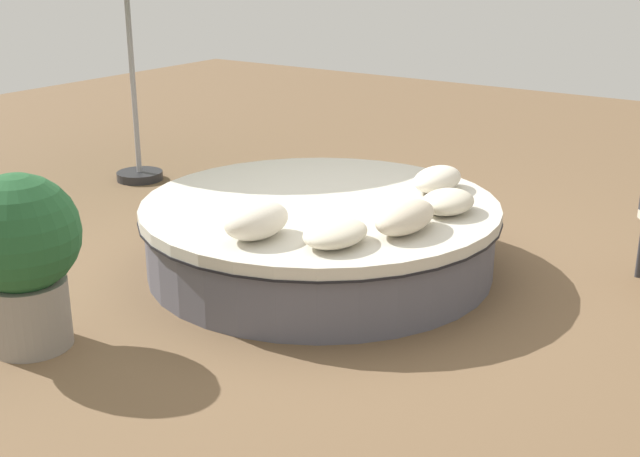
% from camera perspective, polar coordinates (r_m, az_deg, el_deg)
% --- Properties ---
extents(ground_plane, '(16.00, 16.00, 0.00)m').
position_cam_1_polar(ground_plane, '(5.86, -0.00, -2.71)').
color(ground_plane, brown).
extents(round_bed, '(2.49, 2.49, 0.49)m').
position_cam_1_polar(round_bed, '(5.77, -0.00, -0.39)').
color(round_bed, '#595966').
rests_on(round_bed, ground_plane).
extents(throw_pillow_0, '(0.47, 0.33, 0.22)m').
position_cam_1_polar(throw_pillow_0, '(4.99, -4.42, 0.57)').
color(throw_pillow_0, silver).
rests_on(throw_pillow_0, round_bed).
extents(throw_pillow_1, '(0.47, 0.34, 0.14)m').
position_cam_1_polar(throw_pillow_1, '(4.87, 1.06, -0.32)').
color(throw_pillow_1, beige).
rests_on(throw_pillow_1, round_bed).
extents(throw_pillow_2, '(0.54, 0.29, 0.19)m').
position_cam_1_polar(throw_pillow_2, '(5.10, 5.87, 0.80)').
color(throw_pillow_2, beige).
rests_on(throw_pillow_2, round_bed).
extents(throw_pillow_3, '(0.43, 0.32, 0.15)m').
position_cam_1_polar(throw_pillow_3, '(5.51, 8.80, 1.84)').
color(throw_pillow_3, beige).
rests_on(throw_pillow_3, round_bed).
extents(throw_pillow_4, '(0.48, 0.29, 0.17)m').
position_cam_1_polar(throw_pillow_4, '(5.99, 8.10, 3.40)').
color(throw_pillow_4, silver).
rests_on(throw_pillow_4, round_bed).
extents(planter, '(0.67, 0.67, 1.01)m').
position_cam_1_polar(planter, '(4.83, -19.87, -1.46)').
color(planter, gray).
rests_on(planter, ground_plane).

